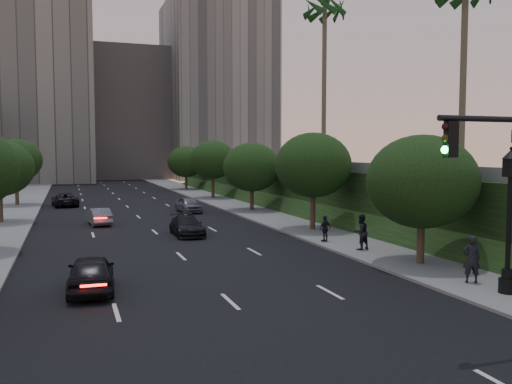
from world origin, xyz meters
name	(u,v)px	position (x,y,z in m)	size (l,w,h in m)	color
ground	(282,350)	(0.00, 0.00, 0.00)	(160.00, 160.00, 0.00)	black
road_surface	(141,220)	(0.00, 30.00, 0.01)	(16.00, 140.00, 0.02)	black
sidewalk_right	(262,214)	(10.25, 30.00, 0.07)	(4.50, 140.00, 0.15)	slate
sidewalk_left	(0,225)	(-10.25, 30.00, 0.07)	(4.50, 140.00, 0.15)	slate
embankment	(394,190)	(22.00, 28.00, 2.00)	(18.00, 90.00, 4.00)	black
parapet_wall	(307,165)	(13.50, 28.00, 4.35)	(0.35, 90.00, 0.70)	slate
office_block_left	(15,92)	(-14.00, 92.00, 16.00)	(26.00, 20.00, 32.00)	gray
office_block_mid	(125,115)	(6.00, 102.00, 13.00)	(22.00, 18.00, 26.00)	#9C968F
office_block_right	(217,91)	(24.00, 96.00, 18.00)	(20.00, 22.00, 36.00)	gray
tree_right_a	(422,182)	(10.30, 8.00, 4.02)	(5.20, 5.20, 6.24)	#38281C
tree_right_b	(313,165)	(10.30, 20.00, 4.52)	(5.20, 5.20, 6.74)	#38281C
tree_right_c	(252,167)	(10.30, 33.00, 4.02)	(5.20, 5.20, 6.24)	#38281C
tree_right_d	(213,160)	(10.30, 47.00, 4.52)	(5.20, 5.20, 6.74)	#38281C
tree_right_e	(186,162)	(10.30, 62.00, 4.02)	(5.20, 5.20, 6.24)	#38281C
tree_left_d	(16,160)	(-10.30, 45.00, 4.58)	(5.00, 5.00, 6.71)	#38281C
palm_far	(325,11)	(16.00, 30.00, 17.64)	(3.20, 3.20, 15.50)	#4C4233
street_lamp	(509,227)	(9.99, 2.30, 2.63)	(0.64, 0.64, 5.62)	black
sedan_near_left	(91,273)	(-4.68, 8.16, 0.73)	(1.73, 4.31, 1.47)	black
sedan_mid_left	(99,216)	(-3.36, 28.08, 0.64)	(1.35, 3.87, 1.27)	slate
sedan_far_left	(65,200)	(-5.80, 43.38, 0.67)	(2.24, 4.85, 1.35)	black
sedan_near_right	(187,226)	(1.75, 20.85, 0.64)	(1.78, 4.38, 1.27)	black
sedan_far_right	(189,205)	(4.69, 34.10, 0.70)	(1.66, 4.12, 1.40)	slate
pedestrian_a	(472,259)	(9.86, 4.06, 1.12)	(0.70, 0.46, 1.93)	black
pedestrian_b	(361,232)	(9.41, 12.03, 1.11)	(0.93, 0.73, 1.92)	black
pedestrian_c	(325,229)	(8.78, 15.04, 0.92)	(0.90, 0.37, 1.53)	black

